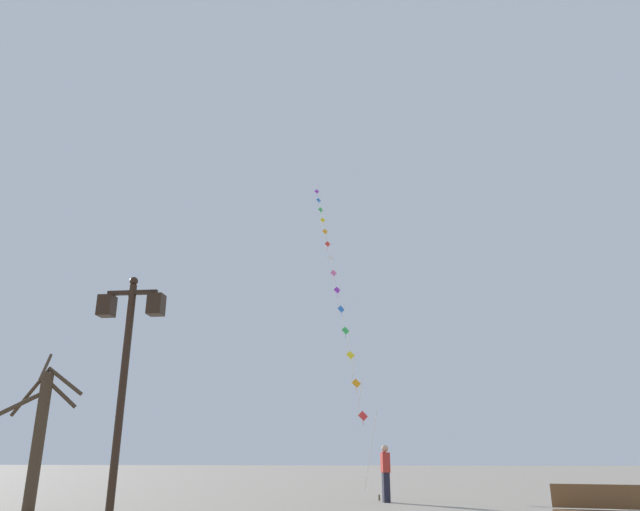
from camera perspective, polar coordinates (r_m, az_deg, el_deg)
The scene contains 5 objects.
ground_plane at distance 21.78m, azimuth 2.71°, elevation -22.43°, with size 160.00×160.00×0.00m, color gray.
twin_lantern_lamp_post at distance 11.57m, azimuth -18.23°, elevation -8.74°, with size 1.26×0.28×4.63m.
kite_train at distance 33.35m, azimuth 1.37°, elevation -1.95°, with size 4.69×21.18×21.32m.
kite_flyer at distance 19.98m, azimuth 6.36°, elevation -20.07°, with size 0.31×0.63×1.71m.
bare_tree at distance 18.07m, azimuth -25.57°, elevation -15.12°, with size 2.31×1.51×4.07m.
Camera 1 is at (1.38, -1.69, 1.36)m, focal length 33.07 mm.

